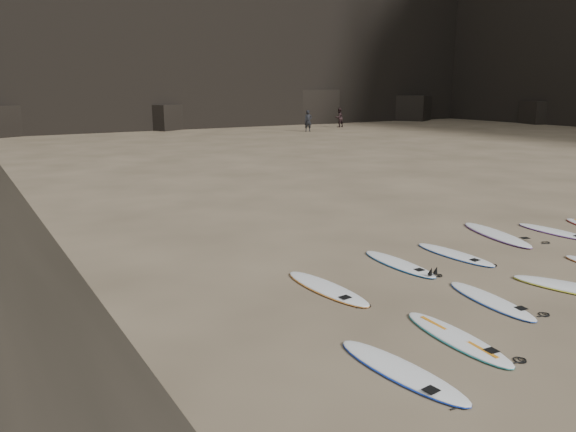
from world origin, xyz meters
name	(u,v)px	position (x,y,z in m)	size (l,w,h in m)	color
ground	(520,300)	(0.00, 0.00, 0.00)	(240.00, 240.00, 0.00)	#897559
surfboard_0	(401,370)	(-3.92, -0.94, 0.04)	(0.57, 2.39, 0.09)	white
surfboard_1	(457,337)	(-2.40, -0.60, 0.04)	(0.56, 2.34, 0.08)	white
surfboard_2	(490,300)	(-0.58, 0.22, 0.04)	(0.53, 2.22, 0.08)	white
surfboard_5	(327,288)	(-2.90, 2.38, 0.04)	(0.59, 2.46, 0.09)	white
surfboard_6	(399,263)	(-0.55, 2.84, 0.04)	(0.56, 2.34, 0.08)	white
surfboard_7	(455,254)	(1.12, 2.70, 0.04)	(0.55, 2.31, 0.08)	white
surfboard_8	(496,234)	(3.51, 3.40, 0.05)	(0.67, 2.80, 0.10)	white
surfboard_9	(556,232)	(5.20, 2.73, 0.04)	(0.57, 2.36, 0.08)	white
person_a	(308,121)	(18.59, 36.09, 0.94)	(0.69, 0.45, 1.89)	black
person_b	(339,118)	(24.11, 38.98, 0.93)	(0.91, 0.71, 1.87)	black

